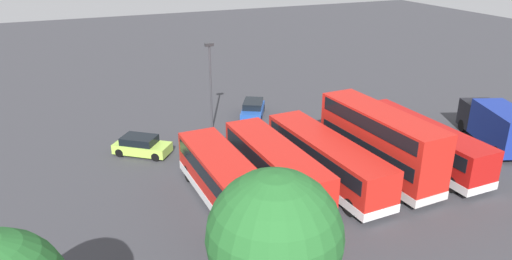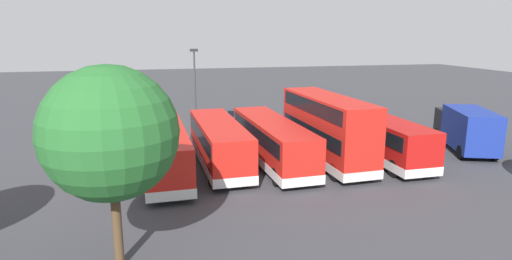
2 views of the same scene
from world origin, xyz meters
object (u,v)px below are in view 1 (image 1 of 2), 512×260
at_px(bus_single_deck_third, 326,158).
at_px(box_truck_blue, 497,124).
at_px(bus_single_deck_fifth, 227,183).
at_px(bus_single_deck_fourth, 275,166).
at_px(car_hatchback_silver, 142,146).
at_px(bus_single_deck_near_end, 421,142).
at_px(lamp_post_tall, 210,80).
at_px(bus_double_decker_second, 379,141).
at_px(car_small_green, 253,109).

xyz_separation_m(bus_single_deck_third, box_truck_blue, (-15.10, 0.06, 0.08)).
bearing_deg(bus_single_deck_fifth, bus_single_deck_fourth, -165.86).
relative_size(bus_single_deck_fifth, car_hatchback_silver, 2.59).
xyz_separation_m(bus_single_deck_near_end, bus_single_deck_fifth, (14.71, 0.36, -0.00)).
height_order(car_hatchback_silver, lamp_post_tall, lamp_post_tall).
xyz_separation_m(bus_single_deck_fifth, box_truck_blue, (-22.22, -0.55, 0.08)).
height_order(bus_double_decker_second, box_truck_blue, bus_double_decker_second).
bearing_deg(bus_single_deck_fourth, car_small_green, -106.79).
distance_m(bus_single_deck_third, bus_single_deck_fifth, 7.14).
distance_m(bus_single_deck_fourth, lamp_post_tall, 11.80).
bearing_deg(lamp_post_tall, box_truck_blue, 148.22).
relative_size(bus_single_deck_fourth, car_hatchback_silver, 2.44).
relative_size(car_hatchback_silver, lamp_post_tall, 0.60).
height_order(bus_single_deck_third, box_truck_blue, box_truck_blue).
relative_size(bus_single_deck_third, bus_single_deck_fifth, 1.03).
bearing_deg(box_truck_blue, bus_single_deck_fifth, 1.41).
xyz_separation_m(bus_single_deck_third, bus_single_deck_fifth, (7.12, 0.60, -0.00)).
relative_size(bus_double_decker_second, lamp_post_tall, 1.41).
bearing_deg(car_hatchback_silver, car_small_green, -158.35).
height_order(bus_single_deck_near_end, lamp_post_tall, lamp_post_tall).
bearing_deg(lamp_post_tall, bus_single_deck_third, 108.76).
bearing_deg(car_small_green, lamp_post_tall, 18.16).
bearing_deg(bus_double_decker_second, box_truck_blue, -177.32).
bearing_deg(bus_single_deck_fifth, lamp_post_tall, -104.13).
relative_size(bus_single_deck_near_end, box_truck_blue, 1.44).
relative_size(bus_single_deck_fifth, lamp_post_tall, 1.55).
bearing_deg(lamp_post_tall, bus_single_deck_fourth, 92.20).
bearing_deg(car_small_green, bus_single_deck_fourth, 73.21).
distance_m(bus_single_deck_third, lamp_post_tall, 12.73).
bearing_deg(box_truck_blue, lamp_post_tall, -31.78).
height_order(bus_single_deck_fifth, car_small_green, bus_single_deck_fifth).
bearing_deg(lamp_post_tall, bus_single_deck_fifth, 75.87).
bearing_deg(car_hatchback_silver, bus_double_decker_second, 145.97).
distance_m(bus_double_decker_second, car_hatchback_silver, 17.10).
relative_size(bus_double_decker_second, car_hatchback_silver, 2.36).
bearing_deg(lamp_post_tall, bus_single_deck_near_end, 133.97).
height_order(box_truck_blue, lamp_post_tall, lamp_post_tall).
xyz_separation_m(bus_single_deck_fourth, lamp_post_tall, (0.44, -11.49, 2.69)).
bearing_deg(bus_single_deck_third, car_hatchback_silver, -40.55).
bearing_deg(bus_single_deck_third, box_truck_blue, 179.79).
bearing_deg(bus_double_decker_second, car_hatchback_silver, -34.03).
relative_size(bus_single_deck_fifth, box_truck_blue, 1.42).
bearing_deg(bus_single_deck_third, car_small_green, -91.45).
bearing_deg(bus_single_deck_fifth, car_hatchback_silver, -70.83).
xyz_separation_m(bus_double_decker_second, bus_single_deck_fourth, (7.22, -0.88, -0.83)).
bearing_deg(bus_single_deck_near_end, bus_single_deck_fourth, -2.75).
relative_size(car_hatchback_silver, car_small_green, 0.96).
bearing_deg(bus_single_deck_third, bus_double_decker_second, 170.84).
relative_size(bus_single_deck_fourth, car_small_green, 2.34).
relative_size(bus_single_deck_near_end, bus_double_decker_second, 1.10).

